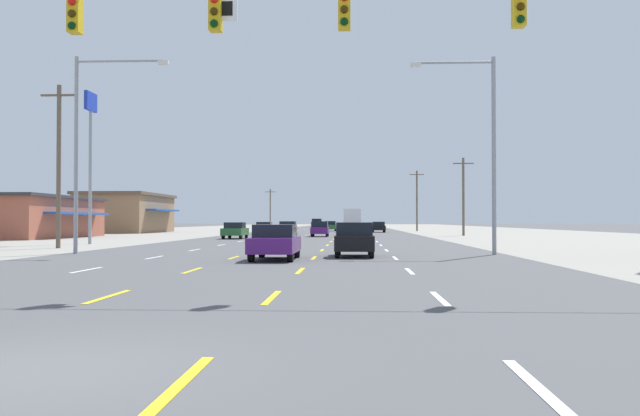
{
  "coord_description": "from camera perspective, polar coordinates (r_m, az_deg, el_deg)",
  "views": [
    {
      "loc": [
        3.47,
        -7.1,
        1.62
      ],
      "look_at": [
        0.84,
        45.61,
        2.6
      ],
      "focal_mm": 37.85,
      "sensor_mm": 36.0,
      "label": 1
    }
  ],
  "objects": [
    {
      "name": "ground_plane",
      "position": [
        73.2,
        0.14,
        -2.34
      ],
      "size": [
        572.0,
        572.0,
        0.0
      ],
      "primitive_type": "plane",
      "color": "#4C4C4F"
    },
    {
      "name": "lot_apron_left",
      "position": [
        78.38,
        -18.26,
        -2.2
      ],
      "size": [
        28.0,
        440.0,
        0.01
      ],
      "primitive_type": "cube",
      "color": "gray",
      "rests_on": "ground"
    },
    {
      "name": "lot_apron_right",
      "position": [
        76.16,
        19.09,
        -2.22
      ],
      "size": [
        28.0,
        440.0,
        0.01
      ],
      "primitive_type": "cube",
      "color": "gray",
      "rests_on": "ground"
    },
    {
      "name": "lane_markings",
      "position": [
        111.67,
        1.07,
        -1.89
      ],
      "size": [
        10.64,
        227.6,
        0.01
      ],
      "color": "white",
      "rests_on": "ground"
    },
    {
      "name": "signal_span_wire",
      "position": [
        17.24,
        -8.92,
        10.59
      ],
      "size": [
        26.92,
        0.53,
        8.54
      ],
      "color": "brown",
      "rests_on": "ground"
    },
    {
      "name": "sedan_center_turn_nearest",
      "position": [
        27.95,
        -3.8,
        -2.84
      ],
      "size": [
        1.8,
        4.5,
        1.46
      ],
      "color": "#4C196B",
      "rests_on": "ground"
    },
    {
      "name": "hatchback_inner_right_near",
      "position": [
        30.36,
        2.92,
        -2.65
      ],
      "size": [
        1.72,
        3.9,
        1.54
      ],
      "color": "black",
      "rests_on": "ground"
    },
    {
      "name": "sedan_far_left_mid",
      "position": [
        60.51,
        -7.19,
        -1.88
      ],
      "size": [
        1.8,
        4.5,
        1.46
      ],
      "color": "#235B2D",
      "rests_on": "ground"
    },
    {
      "name": "hatchback_center_turn_midfar",
      "position": [
        67.8,
        -0.01,
        -1.78
      ],
      "size": [
        1.72,
        3.9,
        1.54
      ],
      "color": "#4C196B",
      "rests_on": "ground"
    },
    {
      "name": "hatchback_inner_left_far",
      "position": [
        71.18,
        -2.73,
        -1.74
      ],
      "size": [
        1.72,
        3.9,
        1.54
      ],
      "color": "#B28C33",
      "rests_on": "ground"
    },
    {
      "name": "sedan_far_left_farther",
      "position": [
        78.8,
        -4.72,
        -1.69
      ],
      "size": [
        1.8,
        4.5,
        1.46
      ],
      "color": "#235B2D",
      "rests_on": "ground"
    },
    {
      "name": "sedan_far_right_farthest",
      "position": [
        92.71,
        4.97,
        -1.6
      ],
      "size": [
        1.8,
        4.5,
        1.46
      ],
      "color": "black",
      "rests_on": "ground"
    },
    {
      "name": "box_truck_inner_right_distant_a",
      "position": [
        95.72,
        2.75,
        -0.94
      ],
      "size": [
        2.4,
        7.2,
        3.23
      ],
      "color": "#B28C33",
      "rests_on": "ground"
    },
    {
      "name": "hatchback_center_turn_distant_b",
      "position": [
        103.89,
        0.9,
        -1.53
      ],
      "size": [
        1.72,
        3.9,
        1.54
      ],
      "color": "#235B2D",
      "rests_on": "ground"
    },
    {
      "name": "suv_inner_left_distant_c",
      "position": [
        130.52,
        -0.26,
        -1.33
      ],
      "size": [
        1.98,
        4.9,
        1.98
      ],
      "color": "navy",
      "rests_on": "ground"
    },
    {
      "name": "storefront_left_row_1",
      "position": [
        70.32,
        -25.13,
        -0.67
      ],
      "size": [
        14.76,
        17.33,
        3.94
      ],
      "color": "#A35642",
      "rests_on": "ground"
    },
    {
      "name": "storefront_left_row_2",
      "position": [
        95.02,
        -16.01,
        -0.4
      ],
      "size": [
        10.38,
        16.85,
        5.27
      ],
      "color": "#8C6B4C",
      "rests_on": "ground"
    },
    {
      "name": "pole_sign_left_row_1",
      "position": [
        49.28,
        -18.83,
        5.81
      ],
      "size": [
        0.24,
        1.78,
        10.46
      ],
      "color": "gray",
      "rests_on": "ground"
    },
    {
      "name": "streetlight_left_row_0",
      "position": [
        35.18,
        -19.15,
        5.63
      ],
      "size": [
        4.69,
        0.26,
        9.7
      ],
      "color": "gray",
      "rests_on": "ground"
    },
    {
      "name": "streetlight_right_row_0",
      "position": [
        33.22,
        13.78,
        5.62
      ],
      "size": [
        4.05,
        0.26,
        9.44
      ],
      "color": "gray",
      "rests_on": "ground"
    },
    {
      "name": "utility_pole_left_row_0",
      "position": [
        42.47,
        -21.22,
        3.56
      ],
      "size": [
        2.2,
        0.26,
        9.59
      ],
      "color": "brown",
      "rests_on": "ground"
    },
    {
      "name": "utility_pole_right_row_1",
      "position": [
        73.93,
        12.03,
        1.09
      ],
      "size": [
        2.2,
        0.26,
        8.36
      ],
      "color": "brown",
      "rests_on": "ground"
    },
    {
      "name": "utility_pole_right_row_2",
      "position": [
        104.46,
        8.19,
        0.71
      ],
      "size": [
        2.2,
        0.26,
        9.28
      ],
      "color": "brown",
      "rests_on": "ground"
    },
    {
      "name": "utility_pole_left_row_3",
      "position": [
        143.73,
        -4.23,
        0.03
      ],
      "size": [
        2.2,
        0.26,
        8.33
      ],
      "color": "brown",
      "rests_on": "ground"
    }
  ]
}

